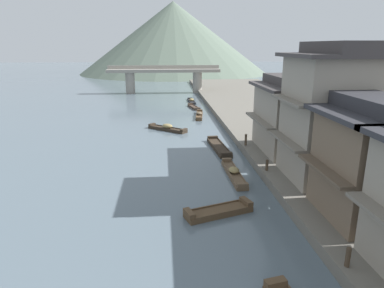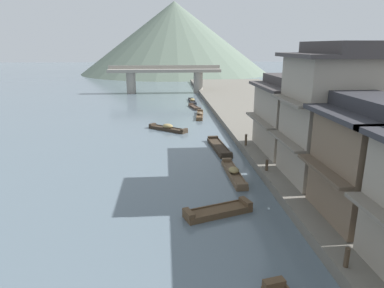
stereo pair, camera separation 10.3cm
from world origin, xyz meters
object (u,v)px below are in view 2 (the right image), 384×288
Objects in this scene: boat_moored_third at (200,115)px; mooring_post_dock_far at (246,140)px; boat_midriver_drifting at (219,147)px; stone_bridge at (165,76)px; boat_moored_second at (168,128)px; boat_moored_nearest at (218,211)px; house_waterfront_narrow at (288,115)px; boat_midriver_upstream at (192,101)px; boat_upstream_distant at (234,173)px; boat_crossing_west at (195,107)px; mooring_post_dock_mid at (267,165)px; house_waterfront_second at (374,160)px; house_waterfront_tall at (338,114)px; mooring_post_dock_near at (347,257)px.

mooring_post_dock_far is at bearing -81.21° from boat_moored_third.
boat_midriver_drifting is 5.90× the size of mooring_post_dock_far.
boat_moored_third is 0.26× the size of stone_bridge.
boat_moored_nearest is at bearing -82.65° from boat_moored_second.
boat_moored_second is at bearing 133.33° from house_waterfront_narrow.
boat_midriver_upstream is 34.04m from boat_upstream_distant.
house_waterfront_narrow is (5.16, 4.01, 3.41)m from boat_upstream_distant.
boat_crossing_west is (1.60, 33.87, -0.04)m from boat_moored_nearest.
boat_midriver_upstream is at bearing 87.52° from boat_moored_nearest.
mooring_post_dock_mid is at bearing -85.88° from boat_midriver_upstream.
boat_crossing_west is 28.97m from mooring_post_dock_mid.
house_waterfront_second is at bearing -82.18° from boat_midriver_upstream.
boat_crossing_west is 31.51m from house_waterfront_tall.
house_waterfront_second reaches higher than boat_moored_nearest.
boat_midriver_upstream reaches higher than boat_midriver_drifting.
stone_bridge is at bearing 96.95° from mooring_post_dock_near.
boat_midriver_upstream is (4.30, 19.68, -0.06)m from boat_moored_second.
stone_bridge is at bearing 103.39° from house_waterfront_narrow.
boat_moored_third is at bearing 86.33° from boat_moored_nearest.
mooring_post_dock_near is at bearing -128.71° from house_waterfront_second.
boat_midriver_drifting is 0.26× the size of stone_bridge.
mooring_post_dock_near reaches higher than boat_midriver_upstream.
mooring_post_dock_far is (2.20, -1.11, 0.96)m from boat_midriver_drifting.
house_waterfront_second is 7.87× the size of mooring_post_dock_mid.
boat_crossing_west is at bearing -91.15° from boat_midriver_upstream.
boat_moored_nearest is at bearing -99.15° from boat_midriver_drifting.
boat_moored_third reaches higher than boat_moored_nearest.
mooring_post_dock_near is 0.84× the size of mooring_post_dock_far.
boat_crossing_west is 0.51× the size of house_waterfront_tall.
boat_moored_nearest is 12.22m from mooring_post_dock_far.
boat_moored_third is (1.75, 27.36, 0.02)m from boat_moored_nearest.
boat_moored_third reaches higher than boat_midriver_upstream.
boat_moored_third is at bearing -89.85° from boat_midriver_upstream.
boat_upstream_distant is 8.06m from house_waterfront_tall.
mooring_post_dock_far is (6.80, -8.62, 0.87)m from boat_moored_second.
house_waterfront_second is 54.42m from stone_bridge.
boat_midriver_drifting is 0.79× the size of house_waterfront_narrow.
boat_moored_third is at bearing -79.37° from stone_bridge.
boat_moored_second is at bearing 104.67° from mooring_post_dock_near.
mooring_post_dock_far is (-2.96, 1.73, -2.51)m from house_waterfront_narrow.
house_waterfront_narrow is (5.16, -2.84, 3.47)m from boat_midriver_drifting.
house_waterfront_tall is (6.55, -30.45, 4.79)m from boat_crossing_west.
mooring_post_dock_mid is (2.20, -7.50, 0.86)m from boat_midriver_drifting.
stone_bridge is (-4.80, 45.85, 3.21)m from boat_upstream_distant.
boat_moored_second is at bearing 114.53° from house_waterfront_second.
house_waterfront_narrow is 43.00m from stone_bridge.
boat_moored_nearest is 0.93× the size of boat_moored_second.
boat_crossing_west is at bearing -76.05° from stone_bridge.
boat_crossing_west is at bearing 99.26° from house_waterfront_second.
house_waterfront_narrow is (-0.98, 6.27, -1.30)m from house_waterfront_tall.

